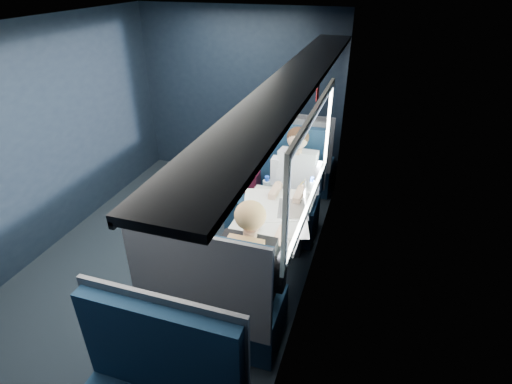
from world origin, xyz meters
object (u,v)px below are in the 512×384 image
(seat_bay_near, at_px, (274,195))
(seat_bay_far, at_px, (216,303))
(seat_row_front, at_px, (293,163))
(bottle_small, at_px, (311,189))
(cup, at_px, (310,196))
(laptop, at_px, (299,204))
(table, at_px, (270,221))
(woman, at_px, (253,265))
(man, at_px, (294,183))

(seat_bay_near, relative_size, seat_bay_far, 1.00)
(seat_bay_near, distance_m, seat_bay_far, 1.75)
(seat_row_front, xyz_separation_m, bottle_small, (0.48, -1.40, 0.43))
(seat_bay_near, distance_m, cup, 0.80)
(seat_bay_far, relative_size, laptop, 3.22)
(table, xyz_separation_m, laptop, (0.24, 0.13, 0.15))
(woman, distance_m, cup, 1.10)
(table, distance_m, laptop, 0.31)
(table, bearing_deg, woman, -84.55)
(man, bearing_deg, cup, -55.53)
(seat_bay_far, bearing_deg, woman, 33.82)
(cup, bearing_deg, seat_bay_far, -111.18)
(table, height_order, seat_row_front, seat_row_front)
(table, xyz_separation_m, cup, (0.30, 0.36, 0.12))
(table, height_order, woman, woman)
(seat_bay_far, height_order, man, man)
(seat_bay_far, relative_size, bottle_small, 5.48)
(table, xyz_separation_m, seat_bay_far, (-0.18, -0.87, -0.25))
(seat_bay_near, bearing_deg, table, -77.32)
(seat_bay_near, height_order, cup, seat_bay_near)
(seat_bay_near, height_order, bottle_small, seat_bay_near)
(seat_bay_near, relative_size, cup, 13.44)
(laptop, xyz_separation_m, bottle_small, (0.06, 0.26, 0.03))
(laptop, bearing_deg, woman, -101.43)
(table, relative_size, man, 0.76)
(woman, distance_m, bottle_small, 1.13)
(seat_bay_near, xyz_separation_m, woman, (0.26, -1.58, 0.31))
(seat_bay_far, distance_m, bottle_small, 1.42)
(seat_bay_far, bearing_deg, seat_bay_near, 90.46)
(man, bearing_deg, seat_bay_near, 146.58)
(seat_bay_far, relative_size, seat_row_front, 1.09)
(seat_row_front, relative_size, woman, 0.88)
(bottle_small, bearing_deg, cup, -90.00)
(seat_row_front, height_order, laptop, seat_row_front)
(man, bearing_deg, laptop, -73.28)
(seat_bay_near, xyz_separation_m, laptop, (0.43, -0.74, 0.39))
(cup, bearing_deg, man, 124.47)
(laptop, height_order, cup, laptop)
(laptop, bearing_deg, man, 106.72)
(seat_bay_near, relative_size, man, 0.95)
(seat_row_front, height_order, cup, seat_row_front)
(man, xyz_separation_m, woman, (0.00, -1.41, 0.01))
(man, xyz_separation_m, cup, (0.23, -0.34, 0.07))
(woman, relative_size, cup, 14.10)
(table, height_order, seat_bay_far, seat_bay_far)
(seat_bay_near, height_order, laptop, seat_bay_near)
(bottle_small, bearing_deg, seat_row_front, 108.89)
(seat_bay_near, distance_m, man, 0.43)
(seat_row_front, bearing_deg, man, -77.17)
(cup, bearing_deg, laptop, -104.59)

